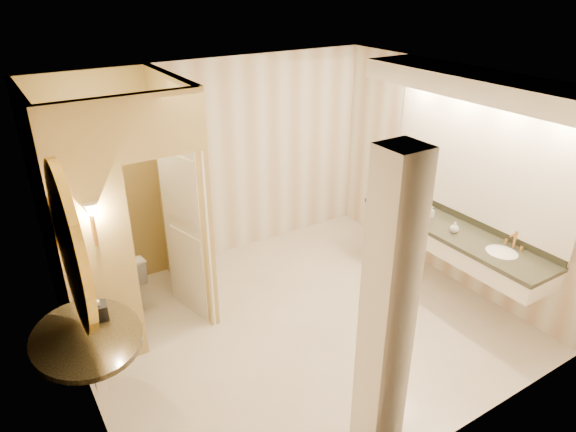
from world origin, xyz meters
The scene contains 16 objects.
floor centered at (0.00, 0.00, 0.00)m, with size 4.50×4.50×0.00m, color silver.
ceiling centered at (0.00, 0.00, 2.70)m, with size 4.50×4.50×0.00m, color white.
wall_back centered at (0.00, 2.00, 1.35)m, with size 4.50×0.02×2.70m, color white.
wall_front centered at (0.00, -2.00, 1.35)m, with size 4.50×0.02×2.70m, color white.
wall_left centered at (-2.25, 0.00, 1.35)m, with size 0.02×4.00×2.70m, color white.
wall_right centered at (2.25, 0.00, 1.35)m, with size 0.02×4.00×2.70m, color white.
toilet_closet centered at (-1.12, 0.97, 1.39)m, with size 1.50×1.55×2.70m.
wall_sconce centered at (-1.93, 0.43, 1.73)m, with size 0.14×0.14×0.42m.
vanity centered at (1.98, -0.40, 1.63)m, with size 0.75×2.68×2.09m.
console_shelf centered at (-2.21, -0.11, 1.35)m, with size 1.13×1.13×2.02m.
pillar centered at (-0.44, -1.80, 1.35)m, with size 0.29×0.29×2.70m, color white.
tissue_box centered at (-2.07, 0.06, 0.95)m, with size 0.15×0.15×0.15m, color black.
toilet centered at (-1.54, 1.48, 0.35)m, with size 0.40×0.70×0.71m, color white.
soap_bottle_a centered at (1.95, -0.02, 0.95)m, with size 0.06×0.07×0.14m, color beige.
soap_bottle_b centered at (1.87, -0.47, 0.94)m, with size 0.10×0.10×0.13m, color silver.
soap_bottle_c centered at (1.91, 0.02, 0.98)m, with size 0.08×0.08×0.22m, color #C6B28C.
Camera 1 is at (-2.64, -3.96, 3.66)m, focal length 32.00 mm.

